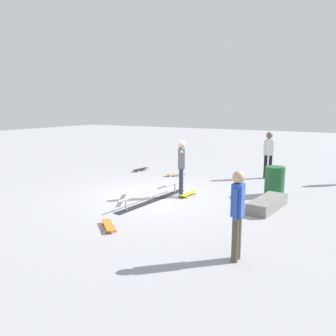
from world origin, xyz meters
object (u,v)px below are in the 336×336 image
Objects in this scene: skater_main at (181,164)px; trash_bin at (275,181)px; loose_skateboard_orange at (109,225)px; skateboard_main at (188,193)px; grind_rail at (153,196)px; skate_ledge at (267,204)px; bystander_white_shirt at (269,152)px; loose_skateboard_black at (141,169)px; loose_skateboard_natural at (176,174)px; bystander_blue_shirt at (238,211)px.

trash_bin is at bearing 92.91° from skater_main.
skateboard_main is at bearing -53.44° from loose_skateboard_orange.
skate_ledge is at bearing 109.69° from grind_rail.
trash_bin is (2.48, 0.82, -0.53)m from bystander_white_shirt.
loose_skateboard_orange is at bearing 35.58° from loose_skateboard_black.
skateboard_main is 2.62m from trash_bin.
bystander_white_shirt reaches higher than loose_skateboard_orange.
trash_bin is at bearing 133.80° from grind_rail.
bystander_white_shirt is at bearing -61.93° from loose_skateboard_orange.
trash_bin is (1.09, 3.99, 0.37)m from loose_skateboard_natural.
trash_bin reaches higher than grind_rail.
bystander_white_shirt is 2.11× the size of loose_skateboard_black.
loose_skateboard_orange is (5.79, 1.49, 0.00)m from loose_skateboard_natural.
grind_rail is 3.70m from trash_bin.
loose_skateboard_black is 1.11× the size of loose_skateboard_natural.
skater_main is (0.01, -2.56, 0.83)m from skate_ledge.
loose_skateboard_orange is (5.99, 3.28, 0.00)m from loose_skateboard_black.
loose_skateboard_natural is 1.00× the size of loose_skateboard_orange.
bystander_blue_shirt reaches higher than skate_ledge.
loose_skateboard_black is (-3.62, -2.92, -0.07)m from grind_rail.
loose_skateboard_natural is 0.83× the size of trash_bin.
grind_rail is at bearing 149.93° from skateboard_main.
bystander_white_shirt reaches higher than skater_main.
skate_ledge is at bearing 6.87° from trash_bin.
skater_main reaches higher than grind_rail.
bystander_blue_shirt is (3.31, 0.28, 0.75)m from skate_ledge.
skateboard_main is at bearing 152.52° from grind_rail.
bystander_blue_shirt reaches higher than loose_skateboard_natural.
loose_skateboard_orange is at bearing -31.87° from skater_main.
skater_main is at bearing 142.82° from skateboard_main.
grind_rail is at bearing -59.78° from skater_main.
skateboard_main is 0.47× the size of bystander_white_shirt.
loose_skateboard_natural is 5.98m from loose_skateboard_orange.
bystander_blue_shirt reaches higher than loose_skateboard_black.
trash_bin is at bearing -175.61° from bystander_blue_shirt.
skater_main is at bearing -50.97° from loose_skateboard_orange.
loose_skateboard_natural is at bearing -105.22° from trash_bin.
loose_skateboard_black is at bearing 175.98° from bystander_white_shirt.
skate_ledge is (-0.83, 3.03, 0.00)m from grind_rail.
bystander_blue_shirt is at bearing -97.58° from bystander_white_shirt.
skater_main is at bearing -57.40° from trash_bin.
skateboard_main is 4.41m from loose_skateboard_black.
trash_bin is (-1.52, 2.38, -0.54)m from skater_main.
skater_main is 4.36m from bystander_blue_shirt.
trash_bin reaches higher than skateboard_main.
loose_skateboard_black is (-2.61, -3.55, 0.00)m from skateboard_main.
loose_skateboard_orange is (3.18, -0.12, -0.90)m from skater_main.
skate_ledge is at bearing 60.46° from skater_main.
bystander_white_shirt is (-4.00, 1.55, -0.00)m from skater_main.
skater_main is at bearing 57.36° from loose_skateboard_black.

